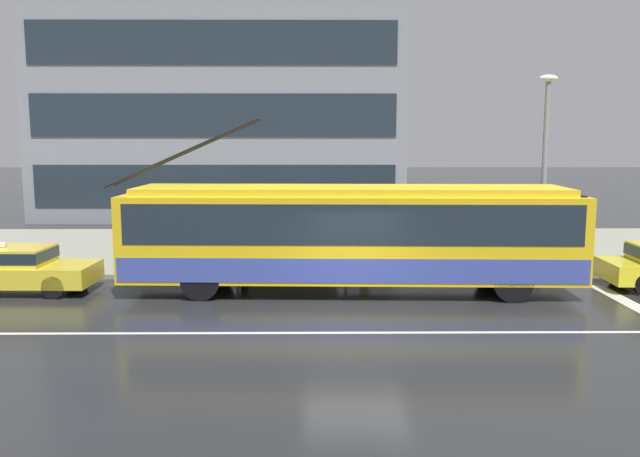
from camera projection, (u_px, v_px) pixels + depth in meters
name	position (u px, v px, depth m)	size (l,w,h in m)	color
ground_plane	(356.00, 318.00, 15.48)	(160.00, 160.00, 0.00)	#242628
sidewalk_slab	(340.00, 249.00, 24.72)	(80.00, 10.00, 0.14)	gray
crosswalk_stripe_edge_near	(632.00, 304.00, 16.70)	(0.44, 4.40, 0.01)	beige
lane_centre_line	(359.00, 333.00, 14.29)	(72.00, 0.14, 0.01)	silver
trolleybus	(351.00, 234.00, 17.97)	(13.01, 2.94, 4.81)	yellow
taxi_queued_behind_bus	(7.00, 267.00, 18.05)	(4.72, 1.86, 1.39)	yellow
bus_shelter	(293.00, 206.00, 21.10)	(3.71, 1.88, 2.52)	gray
pedestrian_at_shelter	(224.00, 215.00, 21.43)	(1.46, 1.46, 1.98)	#232F50
pedestrian_approaching_curb	(368.00, 219.00, 20.63)	(1.29, 1.29, 2.02)	brown
pedestrian_walking_past	(246.00, 219.00, 20.26)	(1.41, 1.41, 2.00)	black
street_lamp	(545.00, 154.00, 20.30)	(0.60, 0.32, 6.07)	gray
office_tower_corner_left	(229.00, 57.00, 37.60)	(19.39, 13.26, 17.85)	gray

